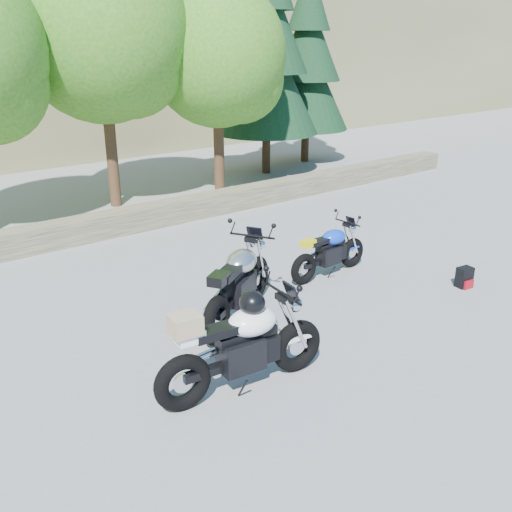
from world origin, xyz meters
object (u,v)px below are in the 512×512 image
at_px(silver_bike, 239,284).
at_px(blue_bike, 330,252).
at_px(backpack, 465,278).
at_px(white_bike, 242,344).

distance_m(silver_bike, blue_bike, 2.33).
xyz_separation_m(blue_bike, backpack, (1.46, -1.81, -0.27)).
distance_m(white_bike, blue_bike, 3.88).
relative_size(silver_bike, white_bike, 0.90).
bearing_deg(silver_bike, backpack, -52.24).
height_order(silver_bike, white_bike, white_bike).
bearing_deg(blue_bike, backpack, -53.40).
xyz_separation_m(silver_bike, white_bike, (-1.08, -1.54, 0.05)).
height_order(white_bike, blue_bike, white_bike).
height_order(silver_bike, backpack, silver_bike).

